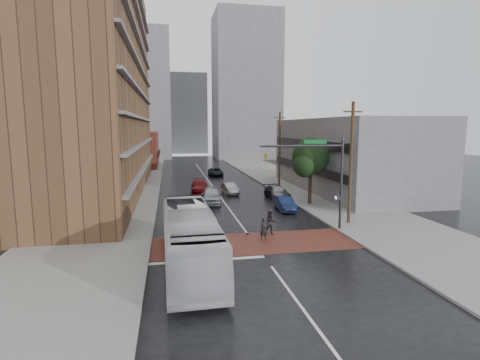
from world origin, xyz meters
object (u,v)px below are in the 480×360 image
object	(u,v)px
transit_bus	(190,238)
car_travel_c	(200,186)
pedestrian_b	(270,223)
car_parked_far	(277,192)
car_parked_near	(285,204)
suv_travel	(216,172)
car_parked_mid	(277,192)
car_travel_a	(211,195)
car_travel_b	(230,188)
pedestrian_a	(264,229)

from	to	relation	value
transit_bus	car_travel_c	xyz separation A→B (m)	(2.52, 24.69, -0.94)
pedestrian_b	car_parked_far	distance (m)	14.37
pedestrian_b	transit_bus	bearing A→B (deg)	-124.65
car_travel_c	car_parked_far	world-z (taller)	car_parked_far
car_parked_near	car_parked_far	size ratio (longest dim) A/B	0.87
transit_bus	suv_travel	world-z (taller)	transit_bus
pedestrian_b	car_parked_near	world-z (taller)	pedestrian_b
car_travel_c	car_parked_mid	size ratio (longest dim) A/B	1.08
car_travel_a	car_parked_near	bearing A→B (deg)	-30.15
car_travel_b	pedestrian_a	bearing A→B (deg)	-98.39
pedestrian_b	car_travel_c	world-z (taller)	pedestrian_b
pedestrian_b	car_travel_c	distance (m)	19.58
pedestrian_a	suv_travel	size ratio (longest dim) A/B	0.36
car_travel_a	car_parked_near	xyz separation A→B (m)	(6.61, -4.70, -0.20)
pedestrian_b	car_travel_a	distance (m)	12.72
car_travel_a	car_travel_c	distance (m)	6.91
pedestrian_a	car_travel_c	xyz separation A→B (m)	(-2.90, 20.59, -0.09)
pedestrian_b	car_parked_near	xyz separation A→B (m)	(3.54, 7.65, -0.24)
car_travel_a	car_travel_c	xyz separation A→B (m)	(-0.67, 6.87, -0.12)
car_travel_a	car_parked_mid	world-z (taller)	car_travel_a
transit_bus	car_parked_near	bearing A→B (deg)	52.01
pedestrian_b	car_travel_b	xyz separation A→B (m)	(-0.25, 17.53, -0.25)
car_parked_near	car_parked_far	bearing A→B (deg)	82.65
car_travel_a	car_parked_far	xyz separation A→B (m)	(7.58, 1.30, -0.08)
car_parked_near	car_parked_mid	xyz separation A→B (m)	(0.99, 6.00, 0.03)
car_travel_c	car_parked_near	xyz separation A→B (m)	(7.28, -11.57, -0.08)
transit_bus	pedestrian_a	xyz separation A→B (m)	(5.42, 4.09, -0.85)
pedestrian_b	pedestrian_a	bearing A→B (deg)	-107.24
car_travel_a	car_travel_b	bearing A→B (deg)	66.70
car_travel_b	car_parked_far	size ratio (longest dim) A/B	0.87
car_travel_b	car_travel_c	xyz separation A→B (m)	(-3.50, 1.68, 0.09)
car_travel_b	suv_travel	bearing A→B (deg)	82.20
suv_travel	car_parked_mid	bearing A→B (deg)	-78.76
car_travel_b	car_parked_mid	world-z (taller)	car_parked_mid
car_parked_near	car_parked_mid	distance (m)	6.08
transit_bus	pedestrian_a	distance (m)	6.85
car_travel_a	suv_travel	distance (m)	22.41
pedestrian_a	car_parked_far	bearing A→B (deg)	64.67
suv_travel	car_parked_mid	xyz separation A→B (m)	(4.42, -20.89, 0.04)
car_parked_far	car_parked_mid	bearing A→B (deg)	0.07
car_travel_b	car_parked_near	world-z (taller)	car_parked_near
pedestrian_a	car_parked_near	xyz separation A→B (m)	(4.38, 9.02, -0.17)
car_travel_c	car_parked_far	bearing A→B (deg)	-30.95
car_travel_a	pedestrian_a	bearing A→B (deg)	-75.50
car_travel_b	pedestrian_b	bearing A→B (deg)	-95.78
car_travel_b	car_parked_far	xyz separation A→B (m)	(4.76, -3.89, 0.12)
car_travel_a	car_parked_near	world-z (taller)	car_travel_a
car_parked_near	pedestrian_b	bearing A→B (deg)	-113.02
transit_bus	pedestrian_a	world-z (taller)	transit_bus
pedestrian_a	pedestrian_b	world-z (taller)	pedestrian_b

